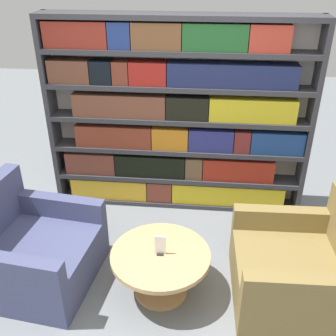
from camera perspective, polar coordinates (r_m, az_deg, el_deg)
name	(u,v)px	position (r m, az deg, el deg)	size (l,w,h in m)	color
ground_plane	(163,298)	(3.48, -0.76, -18.31)	(14.00, 14.00, 0.00)	slate
bookshelf	(177,119)	(4.14, 1.25, 7.05)	(2.72, 0.30, 2.06)	silver
armchair_left	(32,252)	(3.66, -19.19, -11.44)	(1.05, 1.05, 0.86)	#42476B
armchair_right	(299,271)	(3.47, 18.54, -13.94)	(0.97, 0.97, 0.86)	olive
coffee_table	(161,265)	(3.32, -1.09, -13.84)	(0.82, 0.82, 0.42)	tan
table_sign	(160,246)	(3.19, -1.12, -11.28)	(0.09, 0.06, 0.18)	black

